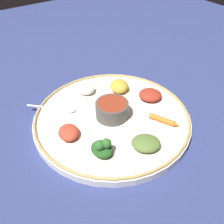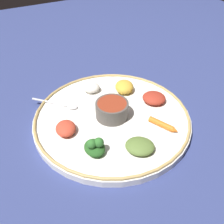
{
  "view_description": "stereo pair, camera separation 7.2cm",
  "coord_description": "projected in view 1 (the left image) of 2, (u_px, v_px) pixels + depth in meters",
  "views": [
    {
      "loc": [
        -0.32,
        -0.45,
        0.5
      ],
      "look_at": [
        0.0,
        0.0,
        0.04
      ],
      "focal_mm": 40.33,
      "sensor_mm": 36.0,
      "label": 1
    },
    {
      "loc": [
        -0.26,
        -0.49,
        0.5
      ],
      "look_at": [
        0.0,
        0.0,
        0.04
      ],
      "focal_mm": 40.33,
      "sensor_mm": 36.0,
      "label": 2
    }
  ],
  "objects": [
    {
      "name": "ground_plane",
      "position": [
        112.0,
        121.0,
        0.74
      ],
      "size": [
        2.4,
        2.4,
        0.0
      ],
      "primitive_type": "plane",
      "color": "navy"
    },
    {
      "name": "greens_pile",
      "position": [
        102.0,
        148.0,
        0.61
      ],
      "size": [
        0.05,
        0.06,
        0.05
      ],
      "color": "#23511E",
      "rests_on": "platter"
    },
    {
      "name": "mound_beet",
      "position": [
        151.0,
        95.0,
        0.79
      ],
      "size": [
        0.1,
        0.1,
        0.03
      ],
      "primitive_type": "ellipsoid",
      "rotation": [
        0.0,
        0.0,
        2.38
      ],
      "color": "maroon",
      "rests_on": "platter"
    },
    {
      "name": "mound_collards",
      "position": [
        145.0,
        143.0,
        0.63
      ],
      "size": [
        0.1,
        0.09,
        0.02
      ],
      "primitive_type": "ellipsoid",
      "rotation": [
        0.0,
        0.0,
        2.5
      ],
      "color": "#567033",
      "rests_on": "platter"
    },
    {
      "name": "mound_lentil_yellow",
      "position": [
        119.0,
        86.0,
        0.82
      ],
      "size": [
        0.09,
        0.09,
        0.03
      ],
      "primitive_type": "ellipsoid",
      "rotation": [
        0.0,
        0.0,
        4.2
      ],
      "color": "gold",
      "rests_on": "platter"
    },
    {
      "name": "center_bowl",
      "position": [
        112.0,
        109.0,
        0.71
      ],
      "size": [
        0.09,
        0.09,
        0.05
      ],
      "color": "#4C4742",
      "rests_on": "platter"
    },
    {
      "name": "platter",
      "position": [
        112.0,
        119.0,
        0.74
      ],
      "size": [
        0.45,
        0.45,
        0.02
      ],
      "primitive_type": "cylinder",
      "color": "white",
      "rests_on": "ground_plane"
    },
    {
      "name": "spoon",
      "position": [
        59.0,
        109.0,
        0.75
      ],
      "size": [
        0.12,
        0.12,
        0.01
      ],
      "color": "silver",
      "rests_on": "platter"
    },
    {
      "name": "mound_rice_white",
      "position": [
        87.0,
        89.0,
        0.81
      ],
      "size": [
        0.06,
        0.06,
        0.03
      ],
      "primitive_type": "ellipsoid",
      "rotation": [
        0.0,
        0.0,
        6.05
      ],
      "color": "silver",
      "rests_on": "platter"
    },
    {
      "name": "mound_berbere_red",
      "position": [
        68.0,
        132.0,
        0.66
      ],
      "size": [
        0.07,
        0.08,
        0.03
      ],
      "primitive_type": "ellipsoid",
      "rotation": [
        0.0,
        0.0,
        4.43
      ],
      "color": "#B73D28",
      "rests_on": "platter"
    },
    {
      "name": "platter_rim",
      "position": [
        112.0,
        115.0,
        0.73
      ],
      "size": [
        0.45,
        0.45,
        0.01
      ],
      "primitive_type": "torus",
      "color": "tan",
      "rests_on": "platter"
    },
    {
      "name": "carrot_near_spoon",
      "position": [
        164.0,
        120.0,
        0.7
      ],
      "size": [
        0.05,
        0.09,
        0.02
      ],
      "color": "orange",
      "rests_on": "platter"
    }
  ]
}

